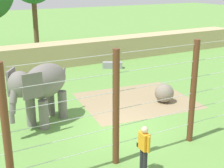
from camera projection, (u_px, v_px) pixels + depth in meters
name	position (u px, v px, depth m)	size (l,w,h in m)	color
ground_plane	(118.00, 128.00, 13.65)	(120.00, 120.00, 0.00)	#609342
dirt_patch	(136.00, 100.00, 16.79)	(5.59, 4.64, 0.01)	#937F5B
embankment_wall	(38.00, 57.00, 22.72)	(36.00, 1.80, 1.66)	tan
elephant	(41.00, 85.00, 13.53)	(3.22, 2.62, 2.66)	slate
enrichment_ball	(164.00, 93.00, 16.42)	(0.97, 0.97, 0.97)	gray
cable_fence	(155.00, 100.00, 11.17)	(10.81, 0.23, 3.96)	brown
zookeeper	(144.00, 148.00, 10.13)	(0.23, 0.58, 1.67)	#232328
feed_trough	(113.00, 65.00, 22.92)	(1.46, 1.15, 0.44)	gray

